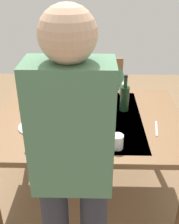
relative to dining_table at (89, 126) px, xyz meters
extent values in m
plane|color=#846647|center=(0.00, 0.00, -0.70)|extent=(6.00, 6.00, 0.00)
cube|color=brown|center=(0.00, 0.00, 0.05)|extent=(1.43, 1.10, 0.04)
cube|color=#B2B7C1|center=(0.00, 0.00, 0.07)|extent=(0.79, 0.93, 0.00)
cylinder|color=brown|center=(-0.65, -0.48, -0.33)|extent=(0.06, 0.06, 0.73)
cylinder|color=brown|center=(0.65, -0.48, -0.33)|extent=(0.06, 0.06, 0.73)
cube|color=#523019|center=(-0.14, -0.85, -0.25)|extent=(0.40, 0.40, 0.04)
cube|color=brown|center=(-0.14, -1.03, 0.00)|extent=(0.40, 0.04, 0.45)
cylinder|color=brown|center=(-0.31, -1.02, -0.47)|extent=(0.04, 0.04, 0.43)
cylinder|color=brown|center=(0.03, -1.02, -0.47)|extent=(0.04, 0.04, 0.43)
cylinder|color=brown|center=(-0.31, -0.68, -0.47)|extent=(0.04, 0.04, 0.43)
cylinder|color=brown|center=(0.03, -0.68, -0.47)|extent=(0.04, 0.04, 0.43)
cube|color=#4C7556|center=(0.06, 0.83, 0.48)|extent=(0.36, 0.20, 0.60)
sphere|color=tan|center=(0.06, 0.83, 0.88)|extent=(0.22, 0.22, 0.22)
cylinder|color=#4C7556|center=(0.23, 0.59, 0.56)|extent=(0.08, 0.52, 0.40)
cylinder|color=#4C7556|center=(-0.11, 0.59, 0.56)|extent=(0.08, 0.52, 0.40)
cylinder|color=black|center=(-0.27, -0.13, 0.17)|extent=(0.07, 0.07, 0.20)
cylinder|color=black|center=(-0.27, -0.13, 0.31)|extent=(0.03, 0.03, 0.08)
cylinder|color=black|center=(-0.27, -0.13, 0.36)|extent=(0.03, 0.03, 0.02)
cylinder|color=white|center=(-0.13, 0.20, 0.08)|extent=(0.06, 0.06, 0.01)
cylinder|color=white|center=(-0.13, 0.20, 0.11)|extent=(0.01, 0.01, 0.07)
cone|color=white|center=(-0.13, 0.20, 0.19)|extent=(0.07, 0.07, 0.07)
cylinder|color=maroon|center=(-0.13, 0.20, 0.16)|extent=(0.03, 0.03, 0.03)
cylinder|color=white|center=(0.55, -0.22, 0.08)|extent=(0.06, 0.06, 0.01)
cylinder|color=white|center=(0.55, -0.22, 0.11)|extent=(0.01, 0.01, 0.07)
cone|color=white|center=(0.55, -0.22, 0.19)|extent=(0.07, 0.07, 0.07)
cylinder|color=beige|center=(0.55, -0.22, 0.16)|extent=(0.03, 0.03, 0.03)
cylinder|color=silver|center=(-0.18, 0.38, 0.12)|extent=(0.08, 0.08, 0.09)
cylinder|color=silver|center=(-0.29, -0.44, 0.12)|extent=(0.06, 0.06, 0.10)
cylinder|color=silver|center=(0.34, -0.44, 0.12)|extent=(0.08, 0.08, 0.09)
cylinder|color=silver|center=(-0.04, -0.18, 0.10)|extent=(0.30, 0.30, 0.05)
cylinder|color=#C6562D|center=(-0.04, -0.18, 0.12)|extent=(0.22, 0.22, 0.03)
cylinder|color=silver|center=(0.39, 0.15, 0.08)|extent=(0.23, 0.23, 0.01)
cube|color=silver|center=(-0.48, 0.15, 0.07)|extent=(0.05, 0.20, 0.00)
camera|label=1|loc=(-0.04, 1.82, 1.10)|focal=43.91mm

